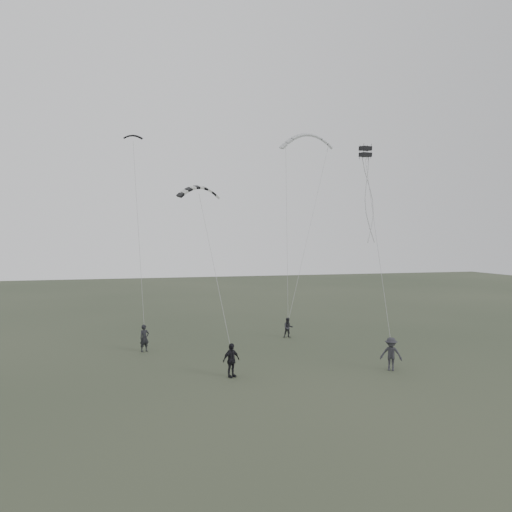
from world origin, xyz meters
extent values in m
plane|color=#323C2A|center=(0.00, 0.00, 0.00)|extent=(140.00, 140.00, 0.00)
imported|color=black|center=(-6.92, 5.73, 0.91)|extent=(0.78, 0.67, 1.82)
imported|color=#232328|center=(3.99, 7.72, 0.77)|extent=(0.81, 0.67, 1.54)
imported|color=black|center=(-2.56, -1.87, 0.94)|extent=(1.19, 0.89, 1.87)
imported|color=#29292F|center=(6.66, -2.91, 0.96)|extent=(1.43, 1.29, 1.92)
camera|label=1|loc=(-8.28, -28.50, 7.63)|focal=35.00mm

